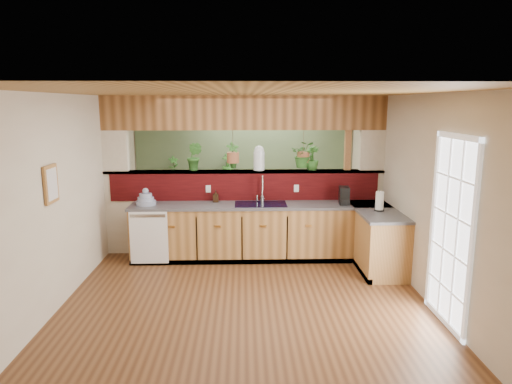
{
  "coord_description": "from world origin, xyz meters",
  "views": [
    {
      "loc": [
        -0.02,
        -6.11,
        2.48
      ],
      "look_at": [
        0.17,
        0.7,
        1.15
      ],
      "focal_mm": 32.0,
      "sensor_mm": 36.0,
      "label": 1
    }
  ],
  "objects_px": {
    "soap_dispenser": "(216,196)",
    "paper_towel": "(380,201)",
    "coffee_maker": "(344,196)",
    "glass_jar": "(259,158)",
    "shelving_console": "(202,199)",
    "faucet": "(262,188)",
    "dish_stack": "(146,200)"
  },
  "relations": [
    {
      "from": "faucet",
      "to": "paper_towel",
      "type": "bearing_deg",
      "value": -21.13
    },
    {
      "from": "coffee_maker",
      "to": "faucet",
      "type": "bearing_deg",
      "value": 176.78
    },
    {
      "from": "faucet",
      "to": "shelving_console",
      "type": "bearing_deg",
      "value": 118.81
    },
    {
      "from": "faucet",
      "to": "coffee_maker",
      "type": "distance_m",
      "value": 1.32
    },
    {
      "from": "faucet",
      "to": "glass_jar",
      "type": "xyz_separation_m",
      "value": [
        -0.04,
        0.22,
        0.46
      ]
    },
    {
      "from": "shelving_console",
      "to": "soap_dispenser",
      "type": "bearing_deg",
      "value": -56.49
    },
    {
      "from": "paper_towel",
      "to": "glass_jar",
      "type": "xyz_separation_m",
      "value": [
        -1.77,
        0.88,
        0.55
      ]
    },
    {
      "from": "faucet",
      "to": "paper_towel",
      "type": "xyz_separation_m",
      "value": [
        1.72,
        -0.67,
        -0.1
      ]
    },
    {
      "from": "faucet",
      "to": "paper_towel",
      "type": "height_order",
      "value": "faucet"
    },
    {
      "from": "dish_stack",
      "to": "glass_jar",
      "type": "xyz_separation_m",
      "value": [
        1.8,
        0.39,
        0.61
      ]
    },
    {
      "from": "soap_dispenser",
      "to": "shelving_console",
      "type": "distance_m",
      "value": 2.19
    },
    {
      "from": "soap_dispenser",
      "to": "paper_towel",
      "type": "distance_m",
      "value": 2.57
    },
    {
      "from": "coffee_maker",
      "to": "shelving_console",
      "type": "distance_m",
      "value": 3.43
    },
    {
      "from": "coffee_maker",
      "to": "paper_towel",
      "type": "relative_size",
      "value": 0.9
    },
    {
      "from": "paper_towel",
      "to": "glass_jar",
      "type": "relative_size",
      "value": 0.76
    },
    {
      "from": "paper_towel",
      "to": "glass_jar",
      "type": "bearing_deg",
      "value": 153.43
    },
    {
      "from": "faucet",
      "to": "coffee_maker",
      "type": "height_order",
      "value": "faucet"
    },
    {
      "from": "dish_stack",
      "to": "soap_dispenser",
      "type": "height_order",
      "value": "dish_stack"
    },
    {
      "from": "dish_stack",
      "to": "coffee_maker",
      "type": "distance_m",
      "value": 3.14
    },
    {
      "from": "soap_dispenser",
      "to": "coffee_maker",
      "type": "relative_size",
      "value": 0.69
    },
    {
      "from": "faucet",
      "to": "dish_stack",
      "type": "xyz_separation_m",
      "value": [
        -1.84,
        -0.17,
        -0.15
      ]
    },
    {
      "from": "paper_towel",
      "to": "coffee_maker",
      "type": "bearing_deg",
      "value": 133.4
    },
    {
      "from": "dish_stack",
      "to": "paper_towel",
      "type": "xyz_separation_m",
      "value": [
        3.57,
        -0.5,
        0.06
      ]
    },
    {
      "from": "glass_jar",
      "to": "soap_dispenser",
      "type": "bearing_deg",
      "value": -164.5
    },
    {
      "from": "faucet",
      "to": "coffee_maker",
      "type": "xyz_separation_m",
      "value": [
        1.3,
        -0.21,
        -0.11
      ]
    },
    {
      "from": "faucet",
      "to": "shelving_console",
      "type": "xyz_separation_m",
      "value": [
        -1.16,
        2.12,
        -0.64
      ]
    },
    {
      "from": "dish_stack",
      "to": "shelving_console",
      "type": "distance_m",
      "value": 2.43
    },
    {
      "from": "paper_towel",
      "to": "shelving_console",
      "type": "bearing_deg",
      "value": 136.07
    },
    {
      "from": "dish_stack",
      "to": "soap_dispenser",
      "type": "relative_size",
      "value": 1.59
    },
    {
      "from": "dish_stack",
      "to": "glass_jar",
      "type": "distance_m",
      "value": 1.94
    },
    {
      "from": "soap_dispenser",
      "to": "shelving_console",
      "type": "xyz_separation_m",
      "value": [
        -0.41,
        2.1,
        -0.5
      ]
    },
    {
      "from": "paper_towel",
      "to": "shelving_console",
      "type": "xyz_separation_m",
      "value": [
        -2.89,
        2.78,
        -0.54
      ]
    }
  ]
}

